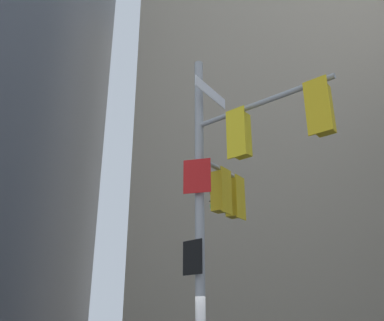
# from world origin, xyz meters

# --- Properties ---
(building_mid_block) EXTENTS (16.02, 16.02, 32.34)m
(building_mid_block) POSITION_xyz_m (2.15, 20.93, 16.17)
(building_mid_block) COLOR tan
(building_mid_block) RESTS_ON ground
(signal_pole_assembly) EXTENTS (3.28, 3.58, 8.22)m
(signal_pole_assembly) POSITION_xyz_m (0.69, -0.02, 4.87)
(signal_pole_assembly) COLOR #9EA0A3
(signal_pole_assembly) RESTS_ON ground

